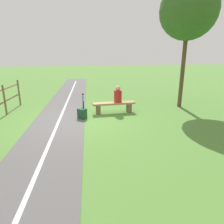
{
  "coord_description": "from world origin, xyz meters",
  "views": [
    {
      "loc": [
        0.36,
        7.61,
        2.5
      ],
      "look_at": [
        -0.91,
        1.97,
        0.81
      ],
      "focal_mm": 31.53,
      "sensor_mm": 36.0,
      "label": 1
    }
  ],
  "objects_px": {
    "bicycle": "(83,105)",
    "backpack": "(82,114)",
    "tree_mid_field": "(189,11)",
    "person_seated": "(118,95)",
    "bench": "(114,106)"
  },
  "relations": [
    {
      "from": "bicycle",
      "to": "backpack",
      "type": "relative_size",
      "value": 3.88
    },
    {
      "from": "bicycle",
      "to": "tree_mid_field",
      "type": "xyz_separation_m",
      "value": [
        -4.79,
        -0.12,
        4.01
      ]
    },
    {
      "from": "backpack",
      "to": "tree_mid_field",
      "type": "height_order",
      "value": "tree_mid_field"
    },
    {
      "from": "backpack",
      "to": "person_seated",
      "type": "bearing_deg",
      "value": -161.16
    },
    {
      "from": "bench",
      "to": "tree_mid_field",
      "type": "height_order",
      "value": "tree_mid_field"
    },
    {
      "from": "bicycle",
      "to": "backpack",
      "type": "distance_m",
      "value": 0.82
    },
    {
      "from": "bench",
      "to": "bicycle",
      "type": "height_order",
      "value": "bicycle"
    },
    {
      "from": "bench",
      "to": "backpack",
      "type": "bearing_deg",
      "value": 20.71
    },
    {
      "from": "person_seated",
      "to": "backpack",
      "type": "bearing_deg",
      "value": 18.58
    },
    {
      "from": "bench",
      "to": "person_seated",
      "type": "relative_size",
      "value": 2.56
    },
    {
      "from": "person_seated",
      "to": "backpack",
      "type": "height_order",
      "value": "person_seated"
    },
    {
      "from": "bench",
      "to": "bicycle",
      "type": "relative_size",
      "value": 1.15
    },
    {
      "from": "bench",
      "to": "backpack",
      "type": "relative_size",
      "value": 4.48
    },
    {
      "from": "backpack",
      "to": "tree_mid_field",
      "type": "distance_m",
      "value": 6.49
    },
    {
      "from": "bench",
      "to": "person_seated",
      "type": "distance_m",
      "value": 0.49
    }
  ]
}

